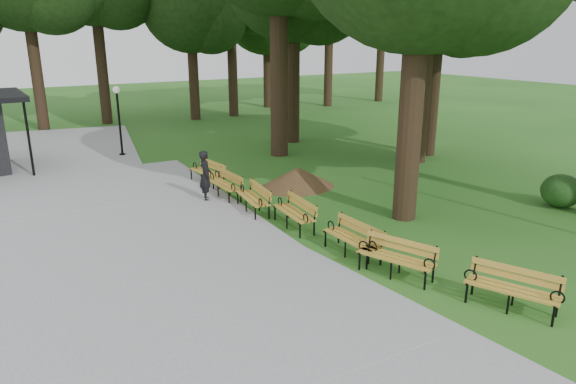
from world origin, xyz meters
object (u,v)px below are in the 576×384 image
lamp_post (118,106)px  bench_4 (253,198)px  dirt_mound (297,177)px  bench_5 (224,185)px  bench_2 (352,239)px  person (206,176)px  bench_6 (207,173)px  bench_0 (512,290)px  bench_3 (294,213)px  bench_1 (396,259)px

lamp_post → bench_4: lamp_post is taller
dirt_mound → bench_5: size_ratio=1.24×
bench_2 → dirt_mound: bearing=158.8°
lamp_post → bench_2: lamp_post is taller
dirt_mound → bench_5: 2.82m
person → bench_4: person is taller
dirt_mound → bench_4: 3.14m
dirt_mound → bench_5: bench_5 is taller
bench_6 → bench_0: bearing=0.7°
person → lamp_post: size_ratio=0.54×
bench_4 → bench_5: (-0.14, 1.90, 0.00)m
person → bench_6: bearing=-9.2°
dirt_mound → bench_3: bench_3 is taller
bench_4 → bench_6: size_ratio=1.00×
lamp_post → bench_1: 16.12m
bench_0 → bench_2: size_ratio=1.00×
person → bench_5: bearing=-74.2°
lamp_post → bench_4: size_ratio=1.66×
lamp_post → dirt_mound: (4.24, -8.46, -1.90)m
bench_1 → bench_3: size_ratio=1.00×
bench_1 → bench_2: (-0.14, 1.45, 0.00)m
lamp_post → dirt_mound: bearing=-63.4°
bench_0 → bench_4: 8.27m
bench_2 → bench_5: bearing=-175.1°
bench_0 → bench_4: bearing=167.6°
bench_0 → lamp_post: bearing=165.9°
bench_5 → bench_6: bearing=174.3°
bench_0 → bench_3: size_ratio=1.00×
dirt_mound → bench_6: (-2.69, 2.04, 0.07)m
bench_3 → bench_5: bearing=-167.3°
bench_3 → bench_0: bearing=16.7°
bench_4 → bench_6: same height
bench_3 → lamp_post: bearing=-166.0°
lamp_post → bench_1: bearing=-81.7°
bench_1 → bench_4: (-0.75, 5.74, 0.00)m
bench_2 → bench_4: 4.34m
bench_0 → bench_6: bearing=164.0°
person → bench_6: size_ratio=0.89×
person → bench_6: 2.00m
dirt_mound → bench_6: 3.38m
lamp_post → bench_6: 6.85m
bench_3 → bench_4: 1.88m
bench_0 → bench_5: bearing=166.1°
person → bench_3: bearing=-148.7°
bench_1 → dirt_mound: bearing=143.8°
bench_1 → bench_6: same height
lamp_post → bench_1: (2.32, -15.85, -1.83)m
bench_5 → bench_4: bearing=2.1°
bench_1 → bench_6: (-0.77, 9.42, 0.00)m
bench_6 → bench_3: bearing=-3.5°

